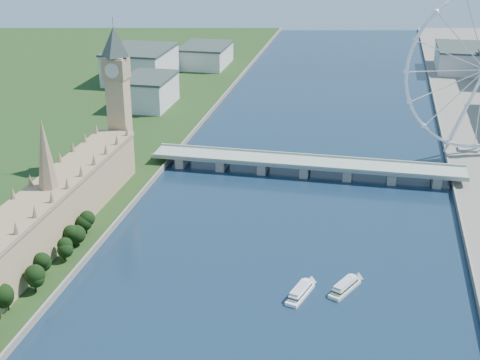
# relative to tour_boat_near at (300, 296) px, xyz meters

# --- Properties ---
(parliament_range) EXTENTS (24.00, 200.00, 70.00)m
(parliament_range) POSITION_rel_tour_boat_near_xyz_m (-143.96, 29.21, 18.48)
(parliament_range) COLOR tan
(parliament_range) RESTS_ON ground
(big_ben) EXTENTS (20.02, 20.02, 110.00)m
(big_ben) POSITION_rel_tour_boat_near_xyz_m (-143.96, 137.21, 66.57)
(big_ben) COLOR tan
(big_ben) RESTS_ON ground
(westminster_bridge) EXTENTS (220.00, 22.00, 9.50)m
(westminster_bridge) POSITION_rel_tour_boat_near_xyz_m (-15.96, 159.21, 6.63)
(westminster_bridge) COLOR gray
(westminster_bridge) RESTS_ON ground
(city_skyline) EXTENTS (505.00, 280.00, 32.00)m
(city_skyline) POSITION_rel_tour_boat_near_xyz_m (23.26, 419.29, 16.96)
(city_skyline) COLOR beige
(city_skyline) RESTS_ON ground
(tour_boat_near) EXTENTS (13.71, 26.61, 5.67)m
(tour_boat_near) POSITION_rel_tour_boat_near_xyz_m (0.00, 0.00, 0.00)
(tour_boat_near) COLOR white
(tour_boat_near) RESTS_ON ground
(tour_boat_far) EXTENTS (17.17, 25.85, 5.62)m
(tour_boat_far) POSITION_rel_tour_boat_near_xyz_m (21.16, 9.47, 0.00)
(tour_boat_far) COLOR beige
(tour_boat_far) RESTS_ON ground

